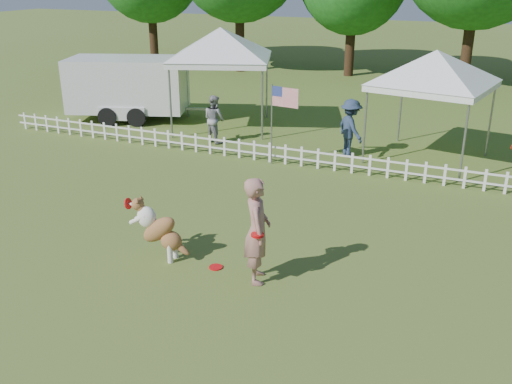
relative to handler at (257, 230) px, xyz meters
The scene contains 11 objects.
ground 1.62m from the handler, 156.44° to the right, with size 120.00×120.00×0.00m, color #4A631F.
picket_fence 6.63m from the handler, 100.18° to the left, with size 22.00×0.08×0.60m, color white, non-canonical shape.
handler is the anchor object (origin of this frame).
dog 2.12m from the handler, behind, with size 1.19×0.40×1.23m, color brown, non-canonical shape.
frisbee_on_turf 1.34m from the handler, behind, with size 0.26×0.26×0.02m, color red.
canopy_tent_left 11.06m from the handler, 120.07° to the left, with size 3.33×3.33×3.45m, color white, non-canonical shape.
canopy_tent_right 8.83m from the handler, 78.22° to the left, with size 3.07×3.07×3.18m, color white, non-canonical shape.
cargo_trailer 13.13m from the handler, 135.25° to the left, with size 5.37×2.36×2.36m, color silver, non-canonical shape.
flag_pole 6.77m from the handler, 109.96° to the left, with size 0.91×0.09×2.36m, color gray, non-canonical shape.
spectator_a 9.15m from the handler, 122.34° to the left, with size 0.76×0.59×1.57m, color gray.
spectator_b 8.01m from the handler, 92.82° to the left, with size 1.14×0.66×1.77m, color #25334F.
Camera 1 is at (4.85, -7.98, 5.35)m, focal length 40.00 mm.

